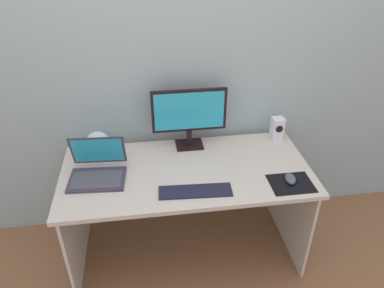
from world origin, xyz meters
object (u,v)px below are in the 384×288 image
(speaker_right, at_px, (277,129))
(keyboard_external, at_px, (195,191))
(fishbowl, at_px, (98,143))
(mouse, at_px, (290,179))
(monitor, at_px, (189,115))
(laptop, at_px, (97,170))

(speaker_right, distance_m, keyboard_external, 0.81)
(fishbowl, relative_size, mouse, 1.59)
(speaker_right, relative_size, keyboard_external, 0.40)
(speaker_right, relative_size, mouse, 1.64)
(monitor, bearing_deg, laptop, -156.02)
(laptop, distance_m, mouse, 1.14)
(mouse, bearing_deg, laptop, 178.37)
(speaker_right, height_order, fishbowl, speaker_right)
(mouse, bearing_deg, keyboard_external, -169.24)
(fishbowl, xyz_separation_m, keyboard_external, (0.57, -0.48, -0.07))
(monitor, height_order, laptop, monitor)
(keyboard_external, bearing_deg, laptop, 160.86)
(monitor, relative_size, laptop, 1.41)
(monitor, distance_m, speaker_right, 0.63)
(fishbowl, bearing_deg, monitor, 0.89)
(monitor, relative_size, mouse, 4.84)
(keyboard_external, height_order, mouse, mouse)
(speaker_right, xyz_separation_m, fishbowl, (-1.21, -0.01, -0.01))
(keyboard_external, distance_m, mouse, 0.56)
(speaker_right, xyz_separation_m, mouse, (-0.08, -0.47, -0.06))
(monitor, relative_size, speaker_right, 2.95)
(fishbowl, bearing_deg, speaker_right, 0.43)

